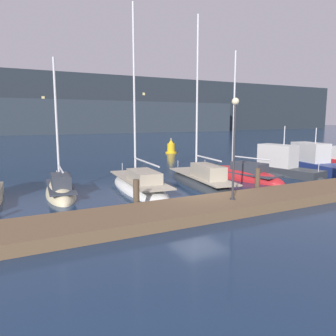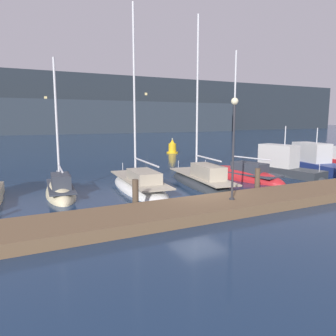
# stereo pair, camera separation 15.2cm
# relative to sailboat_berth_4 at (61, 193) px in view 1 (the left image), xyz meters

# --- Properties ---
(ground_plane) EXTENTS (400.00, 400.00, 0.00)m
(ground_plane) POSITION_rel_sailboat_berth_4_xyz_m (6.01, -4.36, -0.11)
(ground_plane) COLOR #192D4C
(dock) EXTENTS (41.21, 2.80, 0.45)m
(dock) POSITION_rel_sailboat_berth_4_xyz_m (6.01, -6.37, 0.11)
(dock) COLOR brown
(dock) RESTS_ON ground
(mooring_pile_2) EXTENTS (0.28, 0.28, 1.42)m
(mooring_pile_2) POSITION_rel_sailboat_berth_4_xyz_m (2.50, -4.72, 0.60)
(mooring_pile_2) COLOR #4C3D2D
(mooring_pile_2) RESTS_ON ground
(mooring_pile_3) EXTENTS (0.28, 0.28, 1.45)m
(mooring_pile_3) POSITION_rel_sailboat_berth_4_xyz_m (9.51, -4.72, 0.61)
(mooring_pile_3) COLOR #4C3D2D
(mooring_pile_3) RESTS_ON ground
(sailboat_berth_4) EXTENTS (1.98, 5.50, 8.02)m
(sailboat_berth_4) POSITION_rel_sailboat_berth_4_xyz_m (0.00, 0.00, 0.00)
(sailboat_berth_4) COLOR beige
(sailboat_berth_4) RESTS_ON ground
(sailboat_berth_5) EXTENTS (2.79, 8.25, 11.13)m
(sailboat_berth_5) POSITION_rel_sailboat_berth_4_xyz_m (4.33, -0.58, 0.02)
(sailboat_berth_5) COLOR white
(sailboat_berth_5) RESTS_ON ground
(sailboat_berth_6) EXTENTS (2.90, 8.49, 10.86)m
(sailboat_berth_6) POSITION_rel_sailboat_berth_4_xyz_m (8.17, -1.25, 0.05)
(sailboat_berth_6) COLOR #2D3338
(sailboat_berth_6) RESTS_ON ground
(sailboat_berth_7) EXTENTS (3.37, 7.45, 9.42)m
(sailboat_berth_7) POSITION_rel_sailboat_berth_4_xyz_m (11.92, -0.31, -0.02)
(sailboat_berth_7) COLOR red
(sailboat_berth_7) RESTS_ON ground
(motorboat_berth_8) EXTENTS (2.89, 6.41, 4.11)m
(motorboat_berth_8) POSITION_rel_sailboat_berth_4_xyz_m (15.65, -0.64, 0.28)
(motorboat_berth_8) COLOR #2D3338
(motorboat_berth_8) RESTS_ON ground
(motorboat_berth_9) EXTENTS (3.40, 7.11, 3.92)m
(motorboat_berth_9) POSITION_rel_sailboat_berth_4_xyz_m (19.39, -0.34, 0.29)
(motorboat_berth_9) COLOR navy
(motorboat_berth_9) RESTS_ON ground
(channel_buoy) EXTENTS (1.37, 1.37, 1.78)m
(channel_buoy) POSITION_rel_sailboat_berth_4_xyz_m (15.54, 16.79, 0.53)
(channel_buoy) COLOR gold
(channel_buoy) RESTS_ON ground
(dock_lamppost) EXTENTS (0.32, 0.32, 4.53)m
(dock_lamppost) POSITION_rel_sailboat_berth_4_xyz_m (6.51, -6.42, 3.32)
(dock_lamppost) COLOR #2D2D33
(dock_lamppost) RESTS_ON dock
(hillside_backdrop) EXTENTS (240.00, 23.00, 17.41)m
(hillside_backdrop) POSITION_rel_sailboat_berth_4_xyz_m (4.34, 86.54, 7.91)
(hillside_backdrop) COLOR #232B33
(hillside_backdrop) RESTS_ON ground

